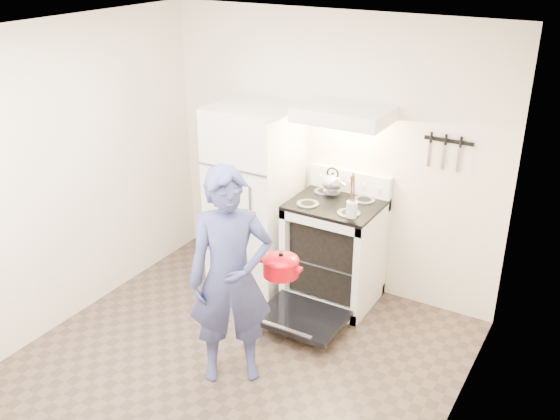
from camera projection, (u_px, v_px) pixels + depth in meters
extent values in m
plane|color=brown|center=(219.00, 380.00, 4.67)|extent=(3.60, 3.60, 0.00)
cube|color=silver|center=(330.00, 154.00, 5.58)|extent=(3.20, 0.02, 2.50)
cube|color=white|center=(255.00, 196.00, 5.73)|extent=(0.70, 0.70, 1.70)
cube|color=white|center=(334.00, 253.00, 5.54)|extent=(0.76, 0.65, 0.92)
cube|color=black|center=(336.00, 204.00, 5.34)|extent=(0.76, 0.65, 0.03)
cube|color=white|center=(350.00, 181.00, 5.52)|extent=(0.76, 0.07, 0.20)
cube|color=black|center=(302.00, 317.00, 5.21)|extent=(0.70, 0.54, 0.04)
cube|color=slate|center=(334.00, 255.00, 5.55)|extent=(0.60, 0.52, 0.01)
cube|color=white|center=(344.00, 114.00, 5.09)|extent=(0.76, 0.50, 0.12)
cube|color=black|center=(449.00, 141.00, 4.96)|extent=(0.40, 0.02, 0.03)
cylinder|color=#806446|center=(343.00, 257.00, 5.49)|extent=(0.31, 0.31, 0.02)
cylinder|color=silver|center=(352.00, 209.00, 4.98)|extent=(0.09, 0.09, 0.13)
imported|color=navy|center=(230.00, 278.00, 4.41)|extent=(0.72, 0.68, 1.66)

